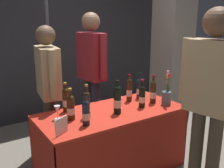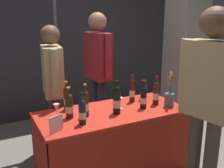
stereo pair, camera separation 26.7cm
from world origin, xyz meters
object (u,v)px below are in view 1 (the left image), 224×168
tasting_table (112,130)px  flower_vase (167,95)px  wine_glass_mid (57,110)px  booth_signpost (49,42)px  concrete_pillar (174,19)px  vendor_presenter (92,66)px  wine_glass_near_vendor (119,100)px  display_bottle_0 (117,99)px  taster_foreground_right (211,91)px  featured_wine_bottle (71,107)px

tasting_table → flower_vase: bearing=-14.9°
wine_glass_mid → booth_signpost: (0.31, 0.99, 0.56)m
concrete_pillar → vendor_presenter: bearing=-174.8°
flower_vase → booth_signpost: (-0.90, 1.27, 0.54)m
wine_glass_near_vendor → booth_signpost: booth_signpost is taller
flower_vase → booth_signpost: size_ratio=0.18×
display_bottle_0 → wine_glass_near_vendor: bearing=48.3°
tasting_table → taster_foreground_right: (0.45, -0.86, 0.58)m
wine_glass_near_vendor → flower_vase: bearing=-20.2°
concrete_pillar → featured_wine_bottle: 2.66m
display_bottle_0 → booth_signpost: 1.31m
wine_glass_mid → wine_glass_near_vendor: bearing=-6.9°
tasting_table → wine_glass_mid: size_ratio=11.39×
featured_wine_bottle → flower_vase: flower_vase is taller
wine_glass_mid → vendor_presenter: bearing=42.3°
tasting_table → wine_glass_near_vendor: 0.33m
tasting_table → wine_glass_mid: bearing=169.3°
flower_vase → tasting_table: bearing=165.1°
wine_glass_mid → taster_foreground_right: size_ratio=0.08×
concrete_pillar → featured_wine_bottle: bearing=-158.1°
featured_wine_bottle → vendor_presenter: bearing=49.6°
featured_wine_bottle → taster_foreground_right: bearing=-43.9°
wine_glass_near_vendor → flower_vase: 0.56m
featured_wine_bottle → wine_glass_near_vendor: bearing=-0.0°
display_bottle_0 → concrete_pillar: bearing=29.4°
display_bottle_0 → wine_glass_mid: (-0.58, 0.19, -0.06)m
booth_signpost → wine_glass_near_vendor: bearing=-70.7°
tasting_table → vendor_presenter: (0.21, 0.82, 0.56)m
display_bottle_0 → wine_glass_near_vendor: display_bottle_0 is taller
featured_wine_bottle → flower_vase: (1.10, -0.19, -0.02)m
tasting_table → wine_glass_mid: wine_glass_mid is taller
wine_glass_mid → tasting_table: bearing=-10.7°
featured_wine_bottle → wine_glass_mid: featured_wine_bottle is taller
tasting_table → display_bottle_0: (0.01, -0.09, 0.38)m
display_bottle_0 → vendor_presenter: 0.95m
tasting_table → wine_glass_near_vendor: wine_glass_near_vendor is taller
taster_foreground_right → concrete_pillar: bearing=-48.6°
booth_signpost → display_bottle_0: bearing=-76.9°
concrete_pillar → booth_signpost: bearing=176.7°
concrete_pillar → flower_vase: concrete_pillar is taller
concrete_pillar → wine_glass_near_vendor: bearing=-152.0°
concrete_pillar → wine_glass_near_vendor: (-1.78, -0.95, -0.84)m
display_bottle_0 → wine_glass_mid: display_bottle_0 is taller
wine_glass_mid → booth_signpost: 1.18m
wine_glass_near_vendor → tasting_table: bearing=-167.0°
tasting_table → featured_wine_bottle: 0.58m
featured_wine_bottle → taster_foreground_right: 1.30m
wine_glass_near_vendor → wine_glass_mid: 0.69m
display_bottle_0 → flower_vase: size_ratio=0.89×
display_bottle_0 → booth_signpost: (-0.28, 1.18, 0.50)m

